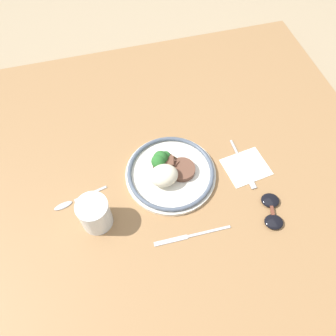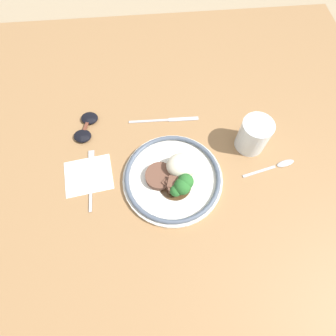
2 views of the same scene
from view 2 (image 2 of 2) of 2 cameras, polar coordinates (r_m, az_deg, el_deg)
ground_plane at (r=0.75m, az=1.71°, el=0.01°), size 8.00×8.00×0.00m
dining_table at (r=0.74m, az=1.74°, el=0.54°), size 1.32×1.30×0.03m
napkin at (r=0.74m, az=-16.92°, el=-1.55°), size 0.14×0.12×0.00m
plate at (r=0.68m, az=1.34°, el=-1.95°), size 0.26×0.26×0.07m
juice_glass at (r=0.75m, az=18.01°, el=6.59°), size 0.08×0.08×0.10m
fork at (r=0.74m, az=-16.40°, el=-1.16°), size 0.02×0.18×0.00m
knife at (r=0.80m, az=-0.33°, el=10.41°), size 0.21×0.01×0.00m
spoon at (r=0.78m, az=23.00°, el=0.55°), size 0.15×0.05×0.01m
sunglasses at (r=0.81m, az=-17.41°, el=8.53°), size 0.08×0.12×0.02m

